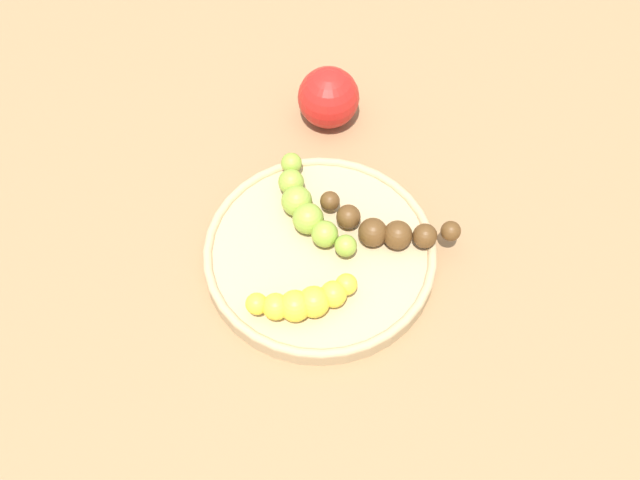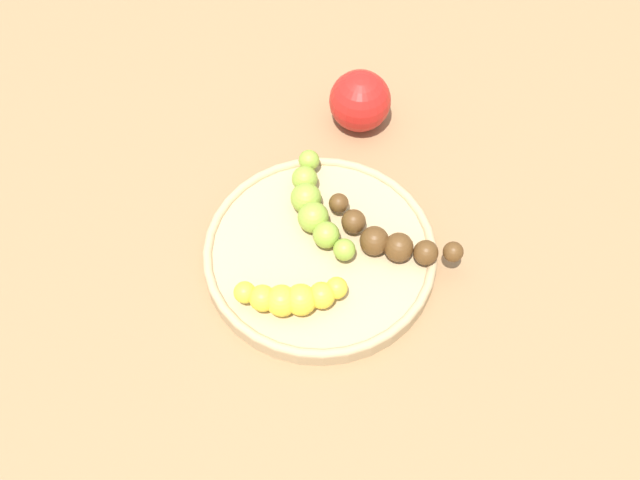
{
  "view_description": "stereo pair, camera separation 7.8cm",
  "coord_description": "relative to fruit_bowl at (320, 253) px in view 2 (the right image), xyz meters",
  "views": [
    {
      "loc": [
        0.41,
        -0.09,
        0.7
      ],
      "look_at": [
        0.0,
        0.0,
        0.04
      ],
      "focal_mm": 43.01,
      "sensor_mm": 36.0,
      "label": 1
    },
    {
      "loc": [
        0.42,
        -0.01,
        0.7
      ],
      "look_at": [
        0.0,
        0.0,
        0.04
      ],
      "focal_mm": 43.01,
      "sensor_mm": 36.0,
      "label": 2
    }
  ],
  "objects": [
    {
      "name": "ground_plane",
      "position": [
        0.0,
        0.0,
        -0.01
      ],
      "size": [
        2.4,
        2.4,
        0.0
      ],
      "primitive_type": "plane",
      "color": "#936D47"
    },
    {
      "name": "fruit_bowl",
      "position": [
        0.0,
        0.0,
        0.0
      ],
      "size": [
        0.24,
        0.24,
        0.02
      ],
      "color": "tan",
      "rests_on": "ground_plane"
    },
    {
      "name": "banana_yellow",
      "position": [
        0.06,
        -0.03,
        0.02
      ],
      "size": [
        0.04,
        0.11,
        0.03
      ],
      "rotation": [
        0.0,
        0.0,
        0.03
      ],
      "color": "yellow",
      "rests_on": "fruit_bowl"
    },
    {
      "name": "banana_overripe",
      "position": [
        -0.0,
        0.07,
        0.02
      ],
      "size": [
        0.09,
        0.14,
        0.03
      ],
      "rotation": [
        0.0,
        0.0,
        5.77
      ],
      "color": "#593819",
      "rests_on": "fruit_bowl"
    },
    {
      "name": "banana_green",
      "position": [
        -0.04,
        -0.0,
        0.02
      ],
      "size": [
        0.14,
        0.07,
        0.03
      ],
      "rotation": [
        0.0,
        0.0,
        4.99
      ],
      "color": "#8CAD38",
      "rests_on": "fruit_bowl"
    },
    {
      "name": "apple_red",
      "position": [
        -0.19,
        0.05,
        0.02
      ],
      "size": [
        0.07,
        0.07,
        0.07
      ],
      "primitive_type": "sphere",
      "color": "red",
      "rests_on": "ground_plane"
    }
  ]
}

